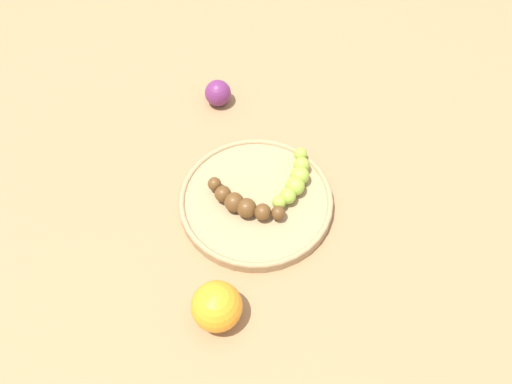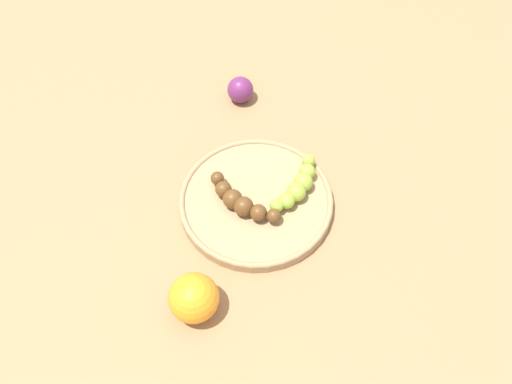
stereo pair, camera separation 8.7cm
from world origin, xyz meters
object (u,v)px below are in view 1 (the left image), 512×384
at_px(orange_fruit, 217,306).
at_px(plum_purple, 218,93).
at_px(banana_overripe, 242,203).
at_px(fruit_bowl, 256,201).
at_px(banana_green, 295,180).

bearing_deg(orange_fruit, plum_purple, -60.87).
bearing_deg(orange_fruit, banana_overripe, -73.82).
xyz_separation_m(fruit_bowl, banana_green, (-0.05, -0.05, 0.02)).
relative_size(banana_green, plum_purple, 2.65).
relative_size(fruit_bowl, orange_fruit, 3.48).
height_order(banana_green, plum_purple, same).
bearing_deg(plum_purple, fruit_bowl, 133.82).
bearing_deg(fruit_bowl, plum_purple, -46.18).
distance_m(banana_green, orange_fruit, 0.26).
distance_m(banana_overripe, orange_fruit, 0.18).
bearing_deg(banana_green, banana_overripe, -130.44).
bearing_deg(plum_purple, banana_overripe, 127.89).
bearing_deg(fruit_bowl, orange_fruit, 101.15).
height_order(banana_overripe, orange_fruit, orange_fruit).
relative_size(fruit_bowl, banana_overripe, 1.82).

